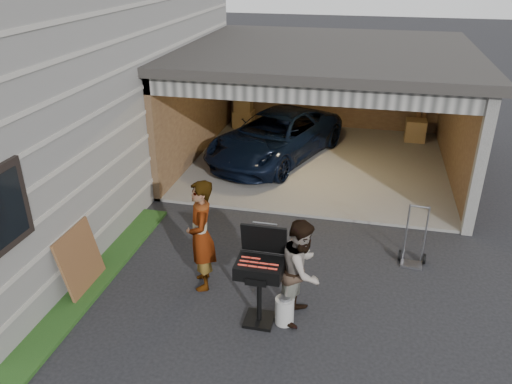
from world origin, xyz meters
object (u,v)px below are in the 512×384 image
propane_tank (284,311)px  plywood_panel (80,260)px  hand_truck (413,253)px  bbq_grill (260,270)px  woman (201,236)px  man (302,270)px  minivan (275,139)px

propane_tank → plywood_panel: plywood_panel is taller
hand_truck → bbq_grill: bearing=-133.8°
bbq_grill → propane_tank: bbq_grill is taller
propane_tank → plywood_panel: size_ratio=0.39×
woman → hand_truck: 3.67m
woman → man: bearing=55.6°
propane_tank → hand_truck: 2.75m
minivan → propane_tank: size_ratio=10.36×
woman → propane_tank: woman is taller
bbq_grill → man: bearing=23.1°
man → hand_truck: bearing=-32.8°
minivan → bbq_grill: 6.23m
minivan → bbq_grill: bbq_grill is taller
hand_truck → woman: bearing=-153.2°
minivan → woman: 5.52m
woman → bbq_grill: woman is taller
plywood_panel → bbq_grill: bearing=-2.7°
propane_tank → plywood_panel: bearing=178.0°
bbq_grill → propane_tank: (0.36, 0.02, -0.66)m
minivan → plywood_panel: size_ratio=4.07×
woman → hand_truck: size_ratio=1.66×
minivan → woman: bearing=-70.9°
propane_tank → minivan: bearing=102.1°
propane_tank → hand_truck: bearing=46.7°
bbq_grill → propane_tank: 0.75m
man → bbq_grill: 0.61m
woman → hand_truck: (3.32, 1.39, -0.70)m
man → propane_tank: man is taller
man → hand_truck: 2.53m
plywood_panel → woman: bearing=15.3°
minivan → hand_truck: (3.20, -4.13, -0.38)m
minivan → plywood_panel: bearing=-87.7°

